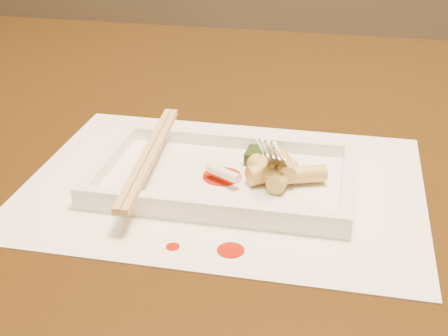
% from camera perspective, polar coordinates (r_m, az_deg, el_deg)
% --- Properties ---
extents(table, '(1.40, 0.90, 0.75)m').
position_cam_1_polar(table, '(0.83, -2.64, -2.14)').
color(table, black).
rests_on(table, ground).
extents(placemat, '(0.40, 0.30, 0.00)m').
position_cam_1_polar(placemat, '(0.64, 0.00, -1.50)').
color(placemat, white).
rests_on(placemat, table).
extents(sauce_splatter_a, '(0.02, 0.02, 0.00)m').
position_cam_1_polar(sauce_splatter_a, '(0.54, 0.63, -7.52)').
color(sauce_splatter_a, '#AD1705').
rests_on(sauce_splatter_a, placemat).
extents(sauce_splatter_b, '(0.01, 0.01, 0.00)m').
position_cam_1_polar(sauce_splatter_b, '(0.54, -4.70, -7.18)').
color(sauce_splatter_b, '#AD1705').
rests_on(sauce_splatter_b, placemat).
extents(plate_base, '(0.26, 0.16, 0.01)m').
position_cam_1_polar(plate_base, '(0.64, 0.00, -1.12)').
color(plate_base, white).
rests_on(plate_base, placemat).
extents(plate_rim_far, '(0.26, 0.01, 0.01)m').
position_cam_1_polar(plate_rim_far, '(0.70, 1.25, 2.53)').
color(plate_rim_far, white).
rests_on(plate_rim_far, plate_base).
extents(plate_rim_near, '(0.26, 0.01, 0.01)m').
position_cam_1_polar(plate_rim_near, '(0.57, -1.53, -3.64)').
color(plate_rim_near, white).
rests_on(plate_rim_near, plate_base).
extents(plate_rim_left, '(0.01, 0.14, 0.01)m').
position_cam_1_polar(plate_rim_left, '(0.66, -10.53, 0.78)').
color(plate_rim_left, white).
rests_on(plate_rim_left, plate_base).
extents(plate_rim_right, '(0.01, 0.14, 0.01)m').
position_cam_1_polar(plate_rim_right, '(0.62, 11.29, -1.33)').
color(plate_rim_right, white).
rests_on(plate_rim_right, plate_base).
extents(veg_piece, '(0.04, 0.03, 0.01)m').
position_cam_1_polar(veg_piece, '(0.66, 3.69, 1.08)').
color(veg_piece, black).
rests_on(veg_piece, plate_base).
extents(scallion_white, '(0.04, 0.03, 0.01)m').
position_cam_1_polar(scallion_white, '(0.62, -0.08, -0.44)').
color(scallion_white, '#EAEACC').
rests_on(scallion_white, plate_base).
extents(scallion_green, '(0.03, 0.08, 0.01)m').
position_cam_1_polar(scallion_green, '(0.64, 4.06, 0.69)').
color(scallion_green, '#359F19').
rests_on(scallion_green, plate_base).
extents(chopstick_a, '(0.03, 0.23, 0.01)m').
position_cam_1_polar(chopstick_a, '(0.65, -7.14, 1.28)').
color(chopstick_a, tan).
rests_on(chopstick_a, plate_rim_near).
extents(chopstick_b, '(0.03, 0.23, 0.01)m').
position_cam_1_polar(chopstick_b, '(0.64, -6.47, 1.21)').
color(chopstick_b, tan).
rests_on(chopstick_b, plate_rim_near).
extents(fork, '(0.09, 0.10, 0.14)m').
position_cam_1_polar(fork, '(0.61, 6.83, 5.49)').
color(fork, silver).
rests_on(fork, plate_base).
extents(sauce_blob_0, '(0.04, 0.04, 0.00)m').
position_cam_1_polar(sauce_blob_0, '(0.63, -0.19, -0.77)').
color(sauce_blob_0, '#AD1705').
rests_on(sauce_blob_0, plate_base).
extents(rice_cake_0, '(0.05, 0.04, 0.02)m').
position_cam_1_polar(rice_cake_0, '(0.62, 4.33, -0.38)').
color(rice_cake_0, '#D4BF63').
rests_on(rice_cake_0, plate_base).
extents(rice_cake_1, '(0.03, 0.05, 0.02)m').
position_cam_1_polar(rice_cake_1, '(0.62, 5.38, -0.68)').
color(rice_cake_1, '#D4BF63').
rests_on(rice_cake_1, plate_base).
extents(rice_cake_2, '(0.03, 0.05, 0.02)m').
position_cam_1_polar(rice_cake_2, '(0.62, 5.44, 0.23)').
color(rice_cake_2, '#D4BF63').
rests_on(rice_cake_2, plate_base).
extents(rice_cake_3, '(0.05, 0.05, 0.02)m').
position_cam_1_polar(rice_cake_3, '(0.62, 3.94, -0.37)').
color(rice_cake_3, '#D4BF63').
rests_on(rice_cake_3, plate_base).
extents(rice_cake_4, '(0.05, 0.03, 0.02)m').
position_cam_1_polar(rice_cake_4, '(0.62, 7.01, -0.60)').
color(rice_cake_4, '#D4BF63').
rests_on(rice_cake_4, plate_base).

